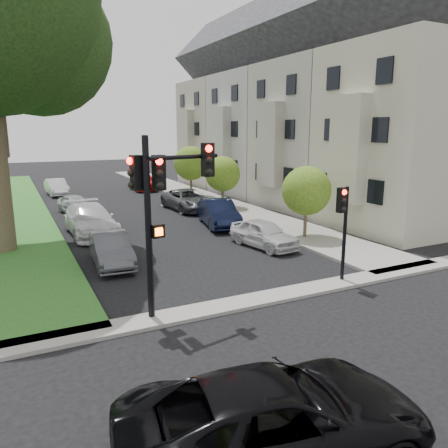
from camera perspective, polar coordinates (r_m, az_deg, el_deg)
name	(u,v)px	position (r m, az deg, el deg)	size (l,w,h in m)	color
ground	(300,324)	(13.28, 9.90, -12.70)	(140.00, 140.00, 0.00)	black
sidewalk_right	(195,195)	(36.82, -3.77, 3.78)	(3.50, 44.00, 0.12)	#949494
sidewalk_cross	(264,298)	(14.77, 5.26, -9.65)	(60.00, 1.00, 0.12)	#949494
house_a	(405,103)	(26.45, 22.51, 14.43)	(7.70, 7.55, 15.97)	beige
house_b	(317,108)	(31.94, 12.08, 14.59)	(7.70, 7.55, 15.97)	gray
house_c	(261,112)	(38.12, 4.86, 14.42)	(7.70, 7.55, 15.97)	gray
house_d	(222,114)	(44.70, -0.28, 14.17)	(7.70, 7.55, 15.97)	gray
small_tree_a	(306,191)	(22.46, 10.72, 4.28)	(2.50, 2.50, 3.74)	#382C1D
small_tree_b	(223,174)	(30.59, -0.19, 6.55)	(2.46, 2.46, 3.69)	#382C1D
small_tree_c	(191,163)	(35.87, -4.35, 7.90)	(2.78, 2.78, 4.17)	#382C1D
traffic_signal_main	(161,195)	(12.60, -8.19, 3.78)	(2.65, 0.73, 5.41)	black
traffic_signal_secondary	(343,217)	(16.18, 15.29, 0.92)	(0.47, 0.38, 3.57)	black
car_cross_near	(276,418)	(8.20, 6.78, -23.82)	(2.53, 5.49, 1.52)	black
car_parked_0	(264,234)	(20.90, 5.22, -1.26)	(1.56, 3.89, 1.32)	silver
car_parked_1	(219,213)	(25.29, -0.72, 1.45)	(1.63, 4.68, 1.54)	black
car_parked_2	(188,200)	(30.38, -4.71, 3.17)	(2.38, 5.15, 1.43)	#3F4247
car_parked_4	(143,182)	(41.10, -10.50, 5.45)	(2.04, 5.03, 1.46)	maroon
car_parked_5	(111,249)	(18.73, -14.54, -3.23)	(1.42, 4.06, 1.34)	#3F4247
car_parked_6	(90,220)	(24.28, -17.05, 0.50)	(2.25, 5.53, 1.60)	silver
car_parked_7	(75,204)	(30.58, -18.85, 2.44)	(1.50, 3.72, 1.27)	#999BA0
car_parked_9	(57,187)	(39.67, -21.03, 4.51)	(1.44, 4.13, 1.36)	silver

